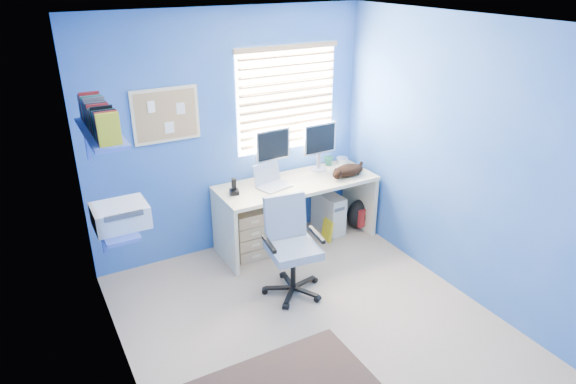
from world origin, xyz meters
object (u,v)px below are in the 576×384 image
cat (348,170)px  laptop (274,177)px  tower_pc (328,212)px  desk (296,213)px  office_chair (291,259)px

cat → laptop: bearing=154.6°
tower_pc → cat: bearing=-70.3°
desk → cat: bearing=-13.3°
laptop → office_chair: 0.93m
cat → office_chair: size_ratio=0.39×
cat → tower_pc: (-0.09, 0.22, -0.58)m
desk → office_chair: office_chair is taller
tower_pc → office_chair: (-0.97, -0.85, 0.12)m
desk → laptop: 0.55m
laptop → tower_pc: bearing=-5.6°
tower_pc → office_chair: office_chair is taller
desk → cat: size_ratio=4.76×
cat → tower_pc: size_ratio=0.81×
desk → tower_pc: size_ratio=3.83×
laptop → office_chair: bearing=-119.4°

